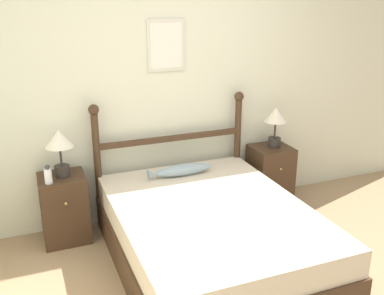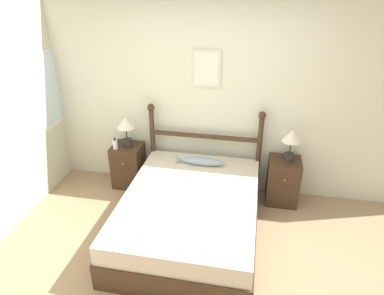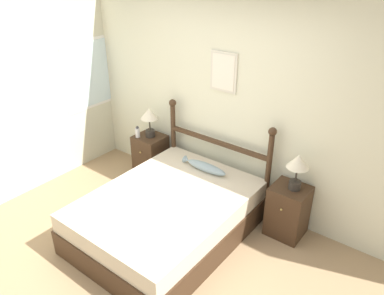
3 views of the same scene
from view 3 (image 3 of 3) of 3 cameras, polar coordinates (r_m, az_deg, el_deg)
ground_plane at (r=4.12m, az=-9.53°, el=-17.45°), size 16.00×16.00×0.00m
wall_back at (r=4.55m, az=5.19°, el=6.69°), size 6.40×0.08×2.55m
bed at (r=4.29m, az=-3.73°, el=-10.33°), size 1.50×1.99×0.52m
headboard at (r=4.70m, az=3.83°, el=-0.44°), size 1.53×0.10×1.20m
nightstand_left at (r=5.39m, az=-6.32°, el=-1.22°), size 0.40×0.40×0.61m
nightstand_right at (r=4.40m, az=14.37°, el=-9.33°), size 0.40×0.40×0.61m
table_lamp_left at (r=5.12m, az=-6.52°, el=4.66°), size 0.24×0.24×0.42m
table_lamp_right at (r=4.08m, az=15.81°, el=-2.62°), size 0.24×0.24×0.42m
bottle at (r=5.22m, az=-8.30°, el=2.33°), size 0.06×0.06×0.17m
fish_pillow at (r=4.57m, az=1.96°, el=-2.96°), size 0.62×0.13×0.11m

